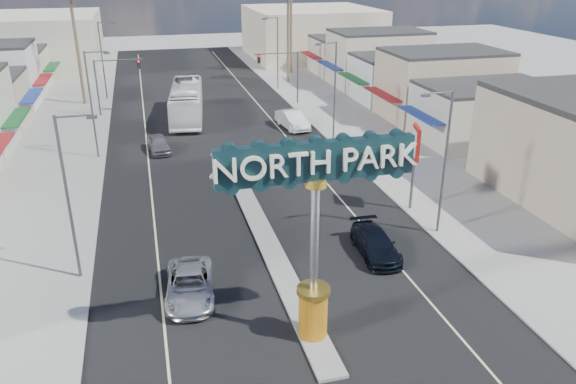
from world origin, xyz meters
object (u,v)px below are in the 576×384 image
car_parked_left (158,144)px  bank_pylon_sign (415,147)px  traffic_signal_right (282,68)px  streetlight_r_near (443,156)px  streetlight_r_mid (333,86)px  palm_right_mid (288,1)px  suv_right (375,244)px  car_parked_right (292,120)px  streetlight_l_mid (93,100)px  streetlight_l_far (103,57)px  traffic_signal_left (114,76)px  streetlight_l_near (70,191)px  suv_left (190,285)px  palm_left_far (70,0)px  city_bus (187,101)px  streetlight_r_far (276,50)px  gateway_sign (315,220)px

car_parked_left → bank_pylon_sign: size_ratio=0.73×
traffic_signal_right → streetlight_r_near: size_ratio=0.67×
streetlight_r_mid → palm_right_mid: 26.71m
suv_right → car_parked_right: car_parked_right is taller
streetlight_l_mid → streetlight_l_far: 22.00m
traffic_signal_left → streetlight_l_near: 34.03m
streetlight_r_mid → suv_left: bearing=-123.6°
palm_right_mid → bank_pylon_sign: bearing=-93.4°
streetlight_r_mid → palm_left_far: size_ratio=0.69×
palm_left_far → suv_right: bearing=-65.8°
streetlight_l_near → city_bus: size_ratio=0.68×
streetlight_l_near → palm_left_far: palm_left_far is taller
streetlight_r_near → streetlight_r_far: size_ratio=1.00×
suv_left → car_parked_right: bearing=70.8°
palm_left_far → streetlight_r_near: bearing=-59.6°
car_parked_right → streetlight_l_near: bearing=-134.1°
streetlight_r_near → suv_right: bearing=-161.0°
streetlight_l_mid → streetlight_r_near: (20.87, -20.00, 0.00)m
streetlight_r_mid → bank_pylon_sign: size_ratio=1.57×
streetlight_l_mid → streetlight_r_far: size_ratio=1.00×
palm_right_mid → car_parked_right: (-5.18, -21.47, -9.73)m
streetlight_r_far → suv_right: 44.09m
streetlight_l_near → streetlight_l_mid: 20.00m
suv_left → streetlight_l_far: bearing=102.4°
traffic_signal_left → streetlight_r_far: size_ratio=0.67×
streetlight_l_near → streetlight_r_mid: size_ratio=1.00×
traffic_signal_left → suv_left: traffic_signal_left is taller
streetlight_r_mid → city_bus: streetlight_r_mid is taller
streetlight_l_mid → car_parked_right: streetlight_l_mid is taller
traffic_signal_right → streetlight_r_far: 8.14m
streetlight_r_near → streetlight_r_mid: (0.00, 20.00, 0.00)m
streetlight_l_far → palm_right_mid: size_ratio=0.74×
streetlight_l_near → palm_left_far: 40.59m
streetlight_r_far → palm_left_far: (-23.43, -2.00, 6.43)m
traffic_signal_right → palm_left_far: bearing=164.9°
streetlight_l_near → car_parked_left: streetlight_l_near is taller
suv_left → suv_right: (10.79, 1.69, -0.01)m
gateway_sign → car_parked_left: size_ratio=2.17×
streetlight_l_near → suv_left: streetlight_l_near is taller
traffic_signal_left → streetlight_r_near: (19.62, -33.99, 0.79)m
traffic_signal_right → bank_pylon_sign: size_ratio=1.04×
streetlight_r_near → bank_pylon_sign: (0.06, 3.61, -0.60)m
streetlight_l_mid → car_parked_right: size_ratio=1.71×
streetlight_l_near → car_parked_right: streetlight_l_near is taller
streetlight_l_far → palm_right_mid: palm_right_mid is taller
streetlight_l_mid → streetlight_l_far: size_ratio=1.00×
car_parked_left → gateway_sign: bearing=-85.7°
palm_left_far → car_parked_right: palm_left_far is taller
streetlight_r_near → car_parked_right: streetlight_r_near is taller
traffic_signal_left → palm_right_mid: size_ratio=0.50×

